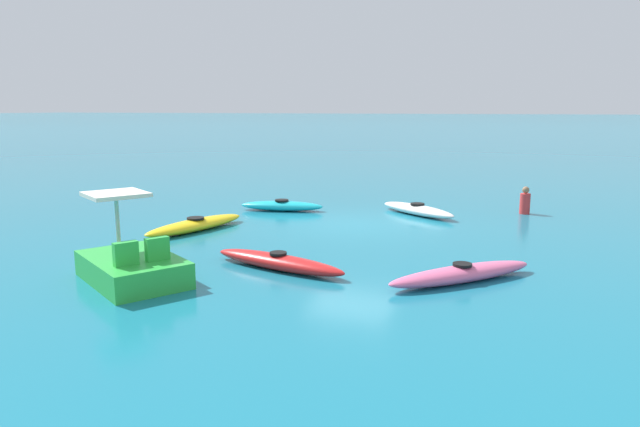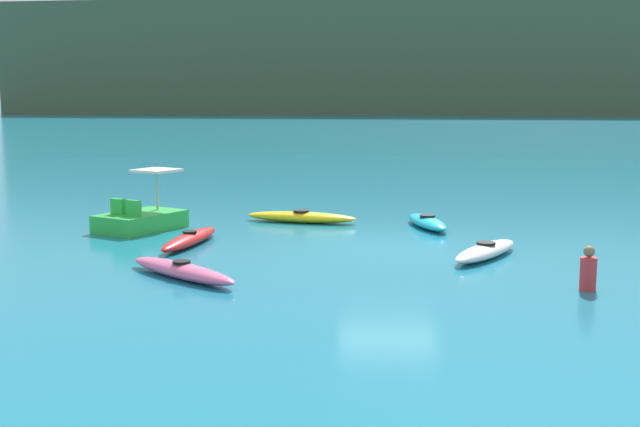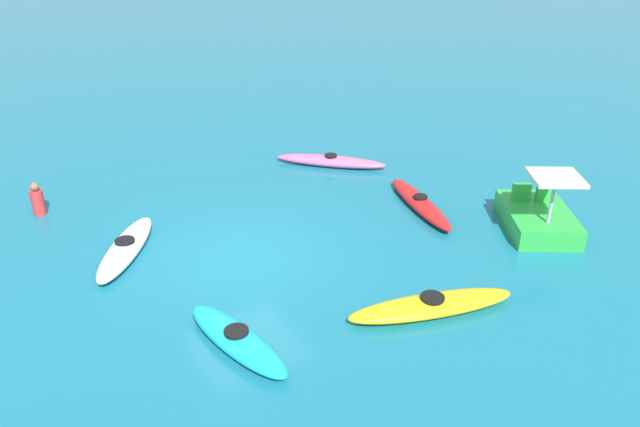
{
  "view_description": "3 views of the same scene",
  "coord_description": "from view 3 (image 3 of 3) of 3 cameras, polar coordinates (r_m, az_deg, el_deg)",
  "views": [
    {
      "loc": [
        -15.72,
        -4.73,
        3.35
      ],
      "look_at": [
        -1.85,
        0.33,
        0.62
      ],
      "focal_mm": 32.25,
      "sensor_mm": 36.0,
      "label": 1
    },
    {
      "loc": [
        -1.75,
        -20.06,
        3.79
      ],
      "look_at": [
        -1.67,
        1.95,
        0.54
      ],
      "focal_mm": 45.15,
      "sensor_mm": 36.0,
      "label": 2
    },
    {
      "loc": [
        4.6,
        11.14,
        7.04
      ],
      "look_at": [
        -2.15,
        -0.11,
        0.52
      ],
      "focal_mm": 34.49,
      "sensor_mm": 36.0,
      "label": 3
    }
  ],
  "objects": [
    {
      "name": "person_near_shore",
      "position": [
        17.2,
        -24.73,
        1.11
      ],
      "size": [
        0.45,
        0.45,
        0.88
      ],
      "color": "red",
      "rests_on": "ground_plane"
    },
    {
      "name": "kayak_pink",
      "position": [
        18.73,
        1.01,
        4.88
      ],
      "size": [
        2.84,
        2.76,
        0.37
      ],
      "color": "pink",
      "rests_on": "ground_plane"
    },
    {
      "name": "pedal_boat_green",
      "position": [
        15.86,
        19.56,
        -0.21
      ],
      "size": [
        2.54,
        2.83,
        1.68
      ],
      "color": "green",
      "rests_on": "ground_plane"
    },
    {
      "name": "ground_plane",
      "position": [
        13.96,
        -7.37,
        -4.1
      ],
      "size": [
        600.0,
        600.0,
        0.0
      ],
      "primitive_type": "plane",
      "color": "#19728C"
    },
    {
      "name": "kayak_cyan",
      "position": [
        11.26,
        -7.71,
        -11.5
      ],
      "size": [
        1.22,
        2.81,
        0.37
      ],
      "color": "#19B7C6",
      "rests_on": "ground_plane"
    },
    {
      "name": "kayak_white",
      "position": [
        14.59,
        -17.57,
        -3.05
      ],
      "size": [
        2.29,
        2.87,
        0.37
      ],
      "color": "white",
      "rests_on": "ground_plane"
    },
    {
      "name": "kayak_yellow",
      "position": [
        12.2,
        10.32,
        -8.39
      ],
      "size": [
        3.47,
        1.62,
        0.37
      ],
      "color": "yellow",
      "rests_on": "ground_plane"
    },
    {
      "name": "kayak_red",
      "position": [
        16.21,
        9.26,
        0.96
      ],
      "size": [
        1.31,
        3.3,
        0.37
      ],
      "color": "red",
      "rests_on": "ground_plane"
    }
  ]
}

